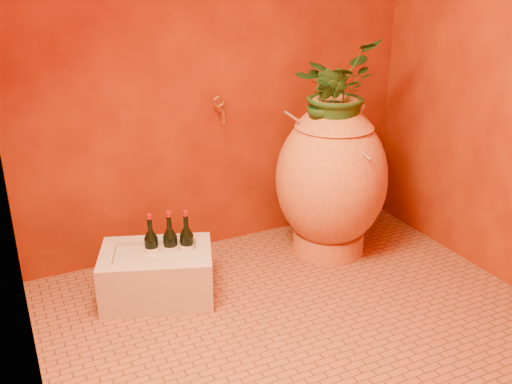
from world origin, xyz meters
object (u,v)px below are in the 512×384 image
wine_bottle_c (171,248)px  wall_tap (220,108)px  amphora (331,178)px  wine_bottle_a (187,246)px  wine_bottle_b (152,249)px  stone_basin (157,275)px

wine_bottle_c → wall_tap: size_ratio=2.15×
amphora → wine_bottle_a: amphora is taller
wine_bottle_a → wall_tap: (0.37, 0.40, 0.64)m
wine_bottle_a → wine_bottle_b: wine_bottle_a is taller
stone_basin → wall_tap: 1.03m
amphora → wall_tap: (-0.59, 0.33, 0.42)m
wine_bottle_a → wall_tap: 0.84m
stone_basin → wine_bottle_a: wine_bottle_a is taller
amphora → wall_tap: 0.80m
wine_bottle_c → amphora: bearing=2.6°
wine_bottle_a → wine_bottle_c: 0.09m
amphora → wine_bottle_b: size_ratio=3.06×
amphora → wine_bottle_b: bearing=-179.5°
stone_basin → amphora: bearing=3.3°
wine_bottle_a → wine_bottle_c: size_ratio=0.98×
wine_bottle_c → stone_basin: bearing=-168.7°
stone_basin → wall_tap: wall_tap is taller
wall_tap → amphora: bearing=-29.4°
wine_bottle_a → wine_bottle_b: (-0.18, 0.05, -0.00)m
amphora → wine_bottle_c: amphora is taller
stone_basin → wine_bottle_a: (0.18, -0.00, 0.14)m
amphora → wine_bottle_c: bearing=-177.4°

